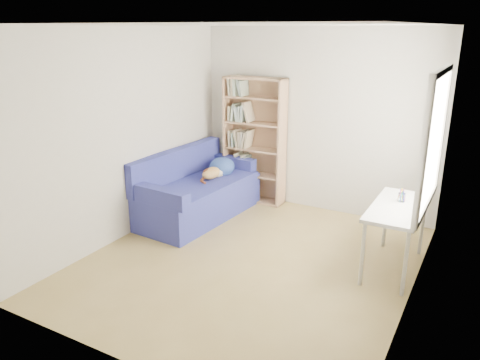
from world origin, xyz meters
The scene contains 6 objects.
ground centered at (0.00, 0.00, 0.00)m, with size 4.00×4.00×0.00m, color olive.
room_shell centered at (0.10, 0.03, 1.64)m, with size 3.54×4.04×2.62m.
sofa centered at (-1.32, 0.88, 0.35)m, with size 1.04×1.96×0.94m.
bookshelf centered at (-0.90, 1.84, 0.87)m, with size 0.95×0.29×1.89m.
desk centered at (1.47, 0.63, 0.67)m, with size 0.53×1.15×0.75m.
pen_cup centered at (1.47, 0.79, 0.81)m, with size 0.08×0.08×0.16m.
Camera 1 is at (2.26, -4.29, 2.57)m, focal length 35.00 mm.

